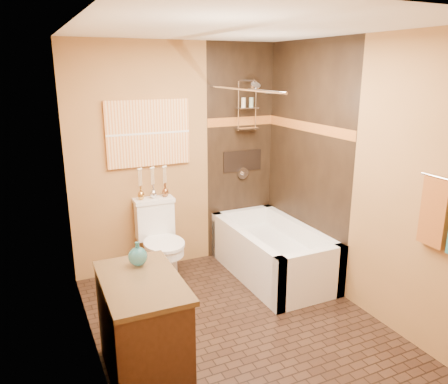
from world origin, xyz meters
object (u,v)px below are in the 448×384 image
sunset_painting (148,133)px  vanity (143,329)px  toilet (160,241)px  bathtub (272,256)px

sunset_painting → vanity: bearing=-108.7°
sunset_painting → toilet: size_ratio=1.06×
bathtub → vanity: (-1.72, -1.03, 0.17)m
bathtub → toilet: bearing=158.4°
bathtub → vanity: 2.02m
toilet → bathtub: bearing=-19.8°
bathtub → toilet: (-1.13, 0.45, 0.21)m
sunset_painting → vanity: (-0.59, -1.76, -1.16)m
toilet → vanity: size_ratio=0.95×
sunset_painting → vanity: sunset_painting is taller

